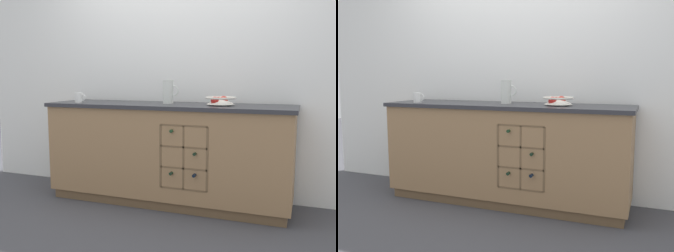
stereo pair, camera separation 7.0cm
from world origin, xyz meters
TOP-DOWN VIEW (x-y plane):
  - ground_plane at (0.00, 0.00)m, footprint 14.00×14.00m
  - back_wall at (0.00, 0.35)m, footprint 4.64×0.06m
  - kitchen_island at (0.00, -0.00)m, footprint 2.28×0.63m
  - fruit_bowl at (0.49, -0.00)m, footprint 0.27×0.27m
  - white_pitcher at (-0.01, 0.03)m, footprint 0.15×0.10m
  - ceramic_mug at (-0.86, -0.15)m, footprint 0.12×0.08m

SIDE VIEW (x-z plane):
  - ground_plane at x=0.00m, z-range 0.00..0.00m
  - kitchen_island at x=0.00m, z-range 0.01..0.94m
  - fruit_bowl at x=0.49m, z-range 0.93..1.02m
  - ceramic_mug at x=-0.86m, z-range 0.93..1.03m
  - white_pitcher at x=-0.01m, z-range 0.93..1.15m
  - back_wall at x=0.00m, z-range 0.00..2.55m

